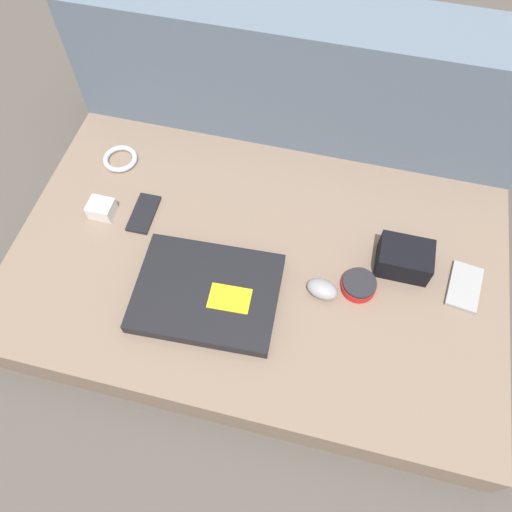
{
  "coord_description": "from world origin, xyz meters",
  "views": [
    {
      "loc": [
        0.14,
        -0.56,
        1.11
      ],
      "look_at": [
        0.0,
        0.0,
        0.13
      ],
      "focal_mm": 35.0,
      "sensor_mm": 36.0,
      "label": 1
    }
  ],
  "objects": [
    {
      "name": "charger_brick",
      "position": [
        -0.4,
        0.04,
        0.12
      ],
      "size": [
        0.06,
        0.05,
        0.04
      ],
      "color": "silver",
      "rests_on": "couch_seat"
    },
    {
      "name": "camera_pouch",
      "position": [
        0.33,
        0.07,
        0.14
      ],
      "size": [
        0.12,
        0.09,
        0.07
      ],
      "color": "black",
      "rests_on": "couch_seat"
    },
    {
      "name": "phone_silver",
      "position": [
        -0.3,
        0.06,
        0.11
      ],
      "size": [
        0.06,
        0.11,
        0.01
      ],
      "rotation": [
        0.0,
        0.0,
        0.02
      ],
      "color": "black",
      "rests_on": "couch_seat"
    },
    {
      "name": "cable_coil",
      "position": [
        -0.42,
        0.21,
        0.11
      ],
      "size": [
        0.09,
        0.09,
        0.01
      ],
      "color": "#B2B2B7",
      "rests_on": "couch_seat"
    },
    {
      "name": "laptop",
      "position": [
        -0.08,
        -0.11,
        0.12
      ],
      "size": [
        0.33,
        0.26,
        0.03
      ],
      "rotation": [
        0.0,
        0.0,
        0.05
      ],
      "color": "black",
      "rests_on": "couch_seat"
    },
    {
      "name": "speaker_puck",
      "position": [
        0.24,
        -0.01,
        0.12
      ],
      "size": [
        0.08,
        0.08,
        0.03
      ],
      "color": "red",
      "rests_on": "couch_seat"
    },
    {
      "name": "computer_mouse",
      "position": [
        0.16,
        -0.05,
        0.12
      ],
      "size": [
        0.08,
        0.06,
        0.03
      ],
      "rotation": [
        0.0,
        0.0,
        -0.2
      ],
      "color": "gray",
      "rests_on": "couch_seat"
    },
    {
      "name": "ground_plane",
      "position": [
        0.0,
        0.0,
        0.0
      ],
      "size": [
        8.0,
        8.0,
        0.0
      ],
      "primitive_type": "plane",
      "color": "#4C4742"
    },
    {
      "name": "couch_seat",
      "position": [
        0.0,
        0.0,
        0.05
      ],
      "size": [
        1.14,
        0.71,
        0.11
      ],
      "color": "#7A6656",
      "rests_on": "ground_plane"
    },
    {
      "name": "couch_backrest",
      "position": [
        0.0,
        0.45,
        0.22
      ],
      "size": [
        1.14,
        0.2,
        0.44
      ],
      "color": "slate",
      "rests_on": "ground_plane"
    },
    {
      "name": "phone_black",
      "position": [
        0.47,
        0.04,
        0.11
      ],
      "size": [
        0.08,
        0.12,
        0.01
      ],
      "rotation": [
        0.0,
        0.0,
        -0.13
      ],
      "color": "#99999E",
      "rests_on": "couch_seat"
    }
  ]
}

